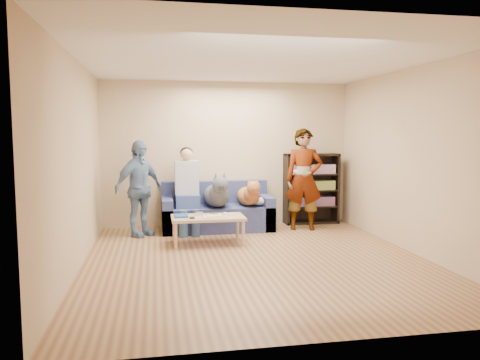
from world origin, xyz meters
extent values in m
plane|color=brown|center=(0.00, 0.00, 0.00)|extent=(5.00, 5.00, 0.00)
plane|color=white|center=(0.00, 0.00, 2.60)|extent=(5.00, 5.00, 0.00)
plane|color=tan|center=(0.00, 2.50, 1.30)|extent=(4.50, 0.00, 4.50)
plane|color=tan|center=(0.00, -2.50, 1.30)|extent=(4.50, 0.00, 4.50)
plane|color=tan|center=(-2.25, 0.00, 1.30)|extent=(0.00, 5.00, 5.00)
plane|color=tan|center=(2.25, 0.00, 1.30)|extent=(0.00, 5.00, 5.00)
ellipsoid|color=#A6A6AB|center=(0.48, 1.94, 0.50)|extent=(0.40, 0.34, 0.14)
imported|color=gray|center=(1.24, 1.81, 0.88)|extent=(0.72, 0.55, 1.76)
imported|color=#6F93B2|center=(-1.57, 1.78, 0.78)|extent=(0.94, 0.89, 1.57)
cube|color=white|center=(1.04, 1.61, 1.04)|extent=(0.05, 0.12, 0.03)
cube|color=#1C459A|center=(-0.92, 1.10, 0.43)|extent=(0.20, 0.26, 0.03)
cube|color=silver|center=(-0.47, 0.95, 0.43)|extent=(0.26, 0.20, 0.02)
cube|color=beige|center=(-0.44, 0.97, 0.44)|extent=(0.22, 0.17, 0.01)
cube|color=#ACACB0|center=(-0.64, 1.17, 0.45)|extent=(0.11, 0.06, 0.05)
cube|color=white|center=(-0.24, 1.15, 0.43)|extent=(0.04, 0.13, 0.03)
cube|color=white|center=(-0.16, 1.07, 0.43)|extent=(0.09, 0.06, 0.03)
cylinder|color=white|center=(-0.32, 1.03, 0.43)|extent=(0.07, 0.07, 0.02)
cylinder|color=white|center=(-0.32, 1.11, 0.43)|extent=(0.07, 0.07, 0.02)
cylinder|color=orange|center=(-0.54, 0.89, 0.42)|extent=(0.13, 0.06, 0.01)
cylinder|color=black|center=(-0.40, 1.23, 0.42)|extent=(0.13, 0.08, 0.01)
cube|color=black|center=(-0.77, 0.93, 0.43)|extent=(0.07, 0.12, 0.02)
cube|color=#515B93|center=(-0.25, 2.05, 0.21)|extent=(1.90, 0.85, 0.42)
cube|color=#515B93|center=(-0.25, 2.38, 0.62)|extent=(1.90, 0.18, 0.40)
cube|color=#515B93|center=(-1.11, 2.05, 0.29)|extent=(0.18, 0.85, 0.58)
cube|color=#515B93|center=(0.61, 2.05, 0.29)|extent=(0.18, 0.85, 0.58)
cube|color=#40608E|center=(-0.77, 1.97, 0.53)|extent=(0.40, 0.38, 0.22)
cylinder|color=#41668F|center=(-0.87, 1.55, 0.21)|extent=(0.14, 0.14, 0.47)
cylinder|color=#394C7E|center=(-0.67, 1.55, 0.21)|extent=(0.14, 0.14, 0.47)
cube|color=silver|center=(-0.77, 2.07, 0.92)|extent=(0.40, 0.24, 0.58)
sphere|color=tan|center=(-0.77, 2.07, 1.32)|extent=(0.21, 0.21, 0.21)
ellipsoid|color=black|center=(-0.77, 2.10, 1.35)|extent=(0.22, 0.22, 0.19)
ellipsoid|color=#4F545A|center=(-0.27, 1.98, 0.61)|extent=(0.44, 0.91, 0.38)
sphere|color=#53555E|center=(-0.27, 1.66, 0.70)|extent=(0.33, 0.33, 0.33)
sphere|color=#4D4F58|center=(-0.27, 1.48, 0.85)|extent=(0.27, 0.27, 0.27)
cube|color=black|center=(-0.27, 1.36, 0.81)|extent=(0.08, 0.13, 0.08)
cone|color=#4D4E58|center=(-0.34, 1.51, 0.99)|extent=(0.08, 0.08, 0.13)
cone|color=#4F535A|center=(-0.20, 1.51, 0.99)|extent=(0.08, 0.08, 0.13)
cylinder|color=#46484F|center=(-0.27, 2.41, 0.57)|extent=(0.05, 0.30, 0.17)
ellipsoid|color=#AB7E34|center=(0.29, 2.02, 0.58)|extent=(0.37, 0.77, 0.32)
sphere|color=#A75D33|center=(0.29, 1.72, 0.65)|extent=(0.28, 0.28, 0.28)
sphere|color=#BD6F39|center=(0.29, 1.56, 0.78)|extent=(0.22, 0.22, 0.22)
cube|color=brown|center=(0.29, 1.45, 0.75)|extent=(0.07, 0.11, 0.06)
cone|color=#C4693B|center=(0.23, 1.58, 0.90)|extent=(0.07, 0.07, 0.11)
cone|color=#C3633B|center=(0.36, 1.58, 0.90)|extent=(0.07, 0.07, 0.11)
cylinder|color=#AE5835|center=(0.29, 2.41, 0.55)|extent=(0.04, 0.25, 0.15)
cube|color=tan|center=(-0.52, 1.05, 0.40)|extent=(1.10, 0.60, 0.04)
cylinder|color=tan|center=(-1.02, 0.80, 0.19)|extent=(0.05, 0.05, 0.38)
cylinder|color=tan|center=(-0.02, 0.80, 0.19)|extent=(0.05, 0.05, 0.38)
cylinder|color=tan|center=(-1.02, 1.30, 0.19)|extent=(0.05, 0.05, 0.38)
cylinder|color=tan|center=(-0.02, 1.30, 0.19)|extent=(0.05, 0.05, 0.38)
cube|color=black|center=(1.07, 2.32, 0.65)|extent=(0.04, 0.34, 1.30)
cube|color=black|center=(2.03, 2.32, 0.65)|extent=(0.04, 0.34, 1.30)
cube|color=black|center=(1.55, 2.32, 1.28)|extent=(1.00, 0.34, 0.04)
cube|color=black|center=(1.55, 2.32, 0.02)|extent=(1.00, 0.34, 0.04)
cube|color=black|center=(1.55, 2.48, 0.65)|extent=(1.00, 0.02, 1.30)
cube|color=black|center=(1.55, 2.32, 0.32)|extent=(0.94, 0.32, 0.03)
cube|color=black|center=(1.55, 2.32, 0.62)|extent=(0.94, 0.32, 0.02)
cube|color=black|center=(1.55, 2.32, 0.92)|extent=(0.94, 0.32, 0.02)
cube|color=#B23333|center=(1.55, 2.30, 0.42)|extent=(0.84, 0.24, 0.17)
cube|color=gold|center=(1.55, 2.30, 0.72)|extent=(0.84, 0.24, 0.17)
cube|color=#994C99|center=(1.55, 2.30, 1.02)|extent=(0.84, 0.24, 0.17)
camera|label=1|loc=(-1.29, -5.93, 1.68)|focal=35.00mm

